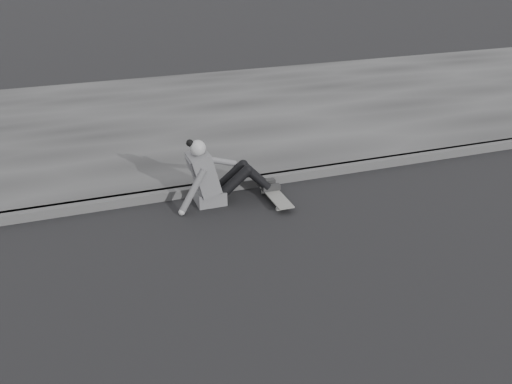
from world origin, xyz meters
TOP-DOWN VIEW (x-y plane):
  - ground at (0.00, 0.00)m, footprint 80.00×80.00m
  - curb at (0.00, 2.58)m, footprint 24.00×0.16m
  - sidewalk at (0.00, 5.60)m, footprint 24.00×6.00m
  - skateboard at (-0.06, 2.03)m, footprint 0.20×0.78m
  - seated_woman at (-0.80, 2.27)m, footprint 1.38×0.46m

SIDE VIEW (x-z plane):
  - ground at x=0.00m, z-range 0.00..0.00m
  - curb at x=0.00m, z-range 0.00..0.12m
  - sidewalk at x=0.00m, z-range 0.00..0.12m
  - skateboard at x=-0.06m, z-range 0.03..0.12m
  - seated_woman at x=-0.80m, z-range -0.08..0.80m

